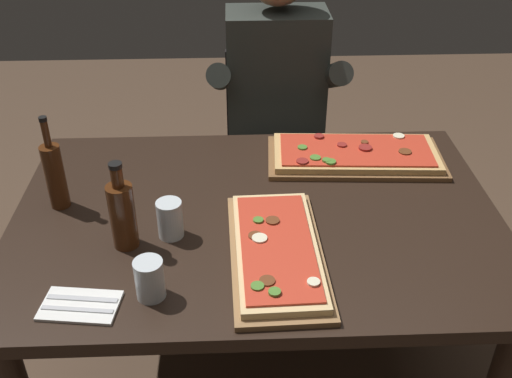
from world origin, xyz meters
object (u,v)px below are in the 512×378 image
(wine_bottle_dark, at_px, (55,174))
(diner_chair, at_px, (273,145))
(tumbler_far_side, at_px, (150,279))
(pizza_rectangular_left, at_px, (277,251))
(tumbler_near_camera, at_px, (170,221))
(pizza_rectangular_front, at_px, (355,155))
(dining_table, at_px, (257,239))
(oil_bottle_amber, at_px, (122,213))
(seated_diner, at_px, (276,103))

(wine_bottle_dark, relative_size, diner_chair, 0.33)
(tumbler_far_side, relative_size, diner_chair, 0.12)
(pizza_rectangular_left, distance_m, tumbler_far_side, 0.34)
(tumbler_near_camera, relative_size, diner_chair, 0.12)
(pizza_rectangular_front, distance_m, pizza_rectangular_left, 0.57)
(tumbler_near_camera, bearing_deg, pizza_rectangular_left, -20.41)
(pizza_rectangular_front, relative_size, diner_chair, 0.67)
(dining_table, bearing_deg, tumbler_near_camera, -158.51)
(pizza_rectangular_left, distance_m, wine_bottle_dark, 0.67)
(tumbler_far_side, bearing_deg, oil_bottle_amber, 113.41)
(oil_bottle_amber, bearing_deg, wine_bottle_dark, 138.52)
(pizza_rectangular_left, relative_size, diner_chair, 0.60)
(wine_bottle_dark, bearing_deg, oil_bottle_amber, -41.48)
(diner_chair, bearing_deg, seated_diner, -90.00)
(pizza_rectangular_left, distance_m, seated_diner, 0.94)
(tumbler_far_side, bearing_deg, tumbler_near_camera, 82.90)
(dining_table, height_order, diner_chair, diner_chair)
(diner_chair, bearing_deg, pizza_rectangular_left, -93.56)
(wine_bottle_dark, bearing_deg, seated_diner, 44.59)
(wine_bottle_dark, distance_m, seated_diner, 0.96)
(tumbler_far_side, bearing_deg, dining_table, 51.00)
(pizza_rectangular_left, relative_size, tumbler_near_camera, 4.87)
(pizza_rectangular_front, relative_size, wine_bottle_dark, 2.04)
(pizza_rectangular_front, distance_m, seated_diner, 0.50)
(pizza_rectangular_front, xyz_separation_m, oil_bottle_amber, (-0.69, -0.42, 0.08))
(pizza_rectangular_front, xyz_separation_m, tumbler_near_camera, (-0.57, -0.38, 0.03))
(tumbler_near_camera, bearing_deg, pizza_rectangular_front, 33.51)
(tumbler_near_camera, bearing_deg, diner_chair, 69.96)
(dining_table, distance_m, oil_bottle_amber, 0.42)
(wine_bottle_dark, relative_size, tumbler_far_side, 2.77)
(wine_bottle_dark, distance_m, tumbler_near_camera, 0.37)
(pizza_rectangular_front, height_order, pizza_rectangular_left, same)
(oil_bottle_amber, bearing_deg, diner_chair, 64.84)
(pizza_rectangular_left, bearing_deg, dining_table, 102.30)
(tumbler_far_side, bearing_deg, seated_diner, 70.58)
(dining_table, distance_m, wine_bottle_dark, 0.61)
(pizza_rectangular_front, xyz_separation_m, diner_chair, (-0.23, 0.57, -0.27))
(pizza_rectangular_front, xyz_separation_m, tumbler_far_side, (-0.60, -0.62, 0.03))
(wine_bottle_dark, distance_m, diner_chair, 1.10)
(dining_table, xyz_separation_m, diner_chair, (0.11, 0.86, -0.16))
(dining_table, bearing_deg, wine_bottle_dark, 173.62)
(dining_table, bearing_deg, seated_diner, 81.60)
(pizza_rectangular_left, height_order, diner_chair, diner_chair)
(pizza_rectangular_front, height_order, tumbler_near_camera, tumbler_near_camera)
(dining_table, height_order, seated_diner, seated_diner)
(oil_bottle_amber, height_order, diner_chair, oil_bottle_amber)
(dining_table, relative_size, oil_bottle_amber, 5.55)
(pizza_rectangular_front, height_order, seated_diner, seated_diner)
(diner_chair, relative_size, seated_diner, 0.65)
(wine_bottle_dark, bearing_deg, pizza_rectangular_front, 13.76)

